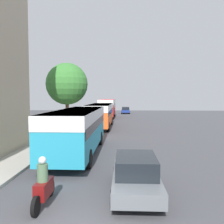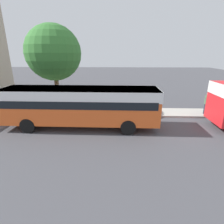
% 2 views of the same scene
% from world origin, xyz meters
% --- Properties ---
extents(bus_following, '(2.61, 10.74, 2.80)m').
position_xyz_m(bus_following, '(-1.86, 23.26, 1.84)').
color(bus_following, '#EA5B23').
rests_on(bus_following, ground_plane).
extents(pedestrian_near_curb, '(0.41, 0.41, 1.81)m').
position_xyz_m(pedestrian_near_curb, '(-4.74, 33.32, 1.07)').
color(pedestrian_near_curb, '#232838').
rests_on(pedestrian_near_curb, sidewalk).
extents(street_tree, '(4.52, 4.52, 7.20)m').
position_xyz_m(street_tree, '(-5.21, 20.52, 5.07)').
color(street_tree, brown).
rests_on(street_tree, sidewalk).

